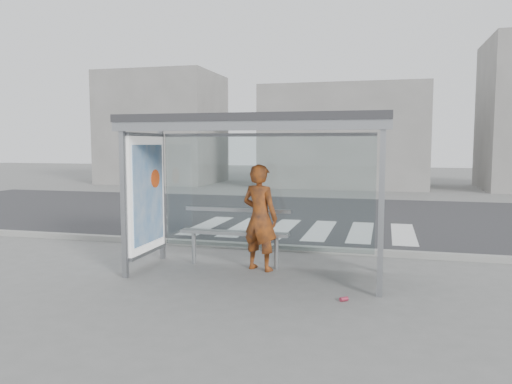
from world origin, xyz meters
The scene contains 10 objects.
ground centered at (0.00, 0.00, 0.00)m, with size 80.00×80.00×0.00m, color slate.
road centered at (0.00, 7.00, 0.00)m, with size 30.00×10.00×0.01m, color #2B2B2D.
curb centered at (0.00, 1.95, 0.06)m, with size 30.00×0.18×0.12m, color gray.
crosswalk centered at (0.00, 4.50, 0.00)m, with size 5.55×3.00×0.00m.
bus_shelter centered at (-0.37, 0.06, 1.98)m, with size 4.25×1.65×2.62m.
building_left centered at (-10.00, 18.00, 3.00)m, with size 6.00×5.00×6.00m, color slate.
building_center centered at (0.00, 18.00, 2.50)m, with size 8.00×5.00×5.00m, color slate.
person centered at (-0.02, 0.34, 0.91)m, with size 0.66×0.44×1.82m, color red.
bench centered at (-0.52, 0.50, 0.60)m, with size 1.96×0.33×1.01m.
soda_can centered at (1.53, -1.04, 0.03)m, with size 0.06×0.06×0.11m, color #D73F5D.
Camera 1 is at (2.04, -7.83, 2.17)m, focal length 35.00 mm.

